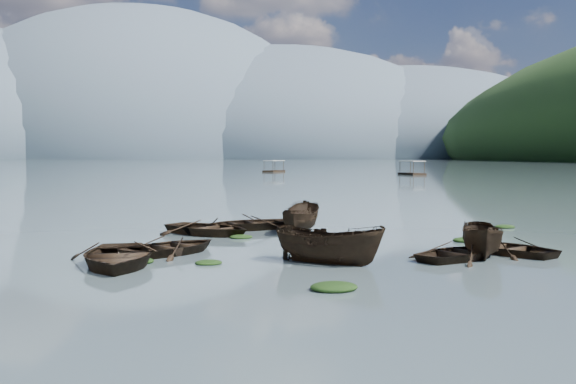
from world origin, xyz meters
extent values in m
plane|color=#4D5D61|center=(0.00, 0.00, 0.00)|extent=(2400.00, 2400.00, 0.00)
ellipsoid|color=#475666|center=(-60.00, 900.00, 0.00)|extent=(520.00, 520.00, 340.00)
ellipsoid|color=#475666|center=(140.00, 900.00, 0.00)|extent=(520.00, 520.00, 260.00)
ellipsoid|color=#475666|center=(320.00, 900.00, 0.00)|extent=(520.00, 520.00, 220.00)
imported|color=black|center=(-7.14, 4.38, 0.00)|extent=(3.70, 5.07, 1.03)
imported|color=black|center=(-5.33, 6.84, 0.00)|extent=(5.07, 4.95, 0.86)
imported|color=black|center=(0.02, 3.58, 0.00)|extent=(4.20, 3.79, 1.60)
imported|color=black|center=(7.28, 4.73, 0.00)|extent=(4.16, 4.66, 0.80)
imported|color=black|center=(4.93, 3.79, 0.00)|extent=(4.69, 4.27, 0.79)
imported|color=black|center=(6.02, 4.27, 0.00)|extent=(2.73, 4.07, 1.47)
imported|color=black|center=(-3.73, 12.46, 0.00)|extent=(5.66, 5.68, 0.97)
imported|color=black|center=(-1.65, 14.33, 0.00)|extent=(5.35, 4.47, 0.95)
imported|color=black|center=(0.71, 12.58, 0.00)|extent=(2.95, 4.49, 1.62)
ellipsoid|color=black|center=(-4.07, 4.19, 0.00)|extent=(0.94, 0.77, 0.20)
ellipsoid|color=black|center=(0.09, 7.49, 0.00)|extent=(0.95, 0.76, 0.21)
ellipsoid|color=black|center=(-0.84, -0.68, 0.00)|extent=(1.33, 1.07, 0.29)
ellipsoid|color=black|center=(7.62, 6.47, 0.00)|extent=(1.02, 0.86, 0.23)
ellipsoid|color=black|center=(7.18, 8.11, 0.00)|extent=(1.20, 0.95, 0.25)
ellipsoid|color=black|center=(-6.52, 4.78, 0.00)|extent=(1.17, 0.95, 0.25)
ellipsoid|color=black|center=(-2.33, 10.94, 0.00)|extent=(1.04, 0.87, 0.22)
ellipsoid|color=black|center=(11.44, 12.73, 0.00)|extent=(1.04, 0.84, 0.23)
camera|label=1|loc=(-4.99, -17.78, 3.72)|focal=40.00mm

